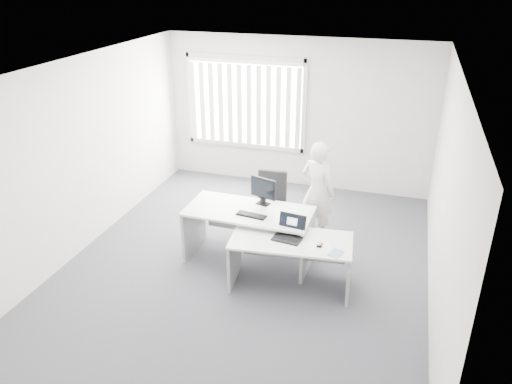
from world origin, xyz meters
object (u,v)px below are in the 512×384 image
(person, at_px, (318,191))
(laptop, at_px, (288,229))
(office_chair, at_px, (270,218))
(monitor, at_px, (263,191))
(desk_near, at_px, (291,253))
(desk_far, at_px, (249,224))

(person, xyz_separation_m, laptop, (-0.12, -1.42, 0.06))
(person, bearing_deg, office_chair, 40.31)
(monitor, bearing_deg, desk_near, -33.21)
(office_chair, xyz_separation_m, laptop, (0.57, -1.21, 0.52))
(desk_far, relative_size, office_chair, 1.68)
(desk_far, bearing_deg, laptop, -33.47)
(office_chair, height_order, monitor, monitor)
(desk_far, distance_m, person, 1.26)
(desk_far, xyz_separation_m, person, (0.80, 0.96, 0.21))
(person, bearing_deg, desk_far, 73.19)
(office_chair, relative_size, person, 0.67)
(person, relative_size, laptop, 4.33)
(office_chair, distance_m, monitor, 0.84)
(desk_near, distance_m, laptop, 0.34)
(laptop, bearing_deg, monitor, 134.66)
(desk_far, bearing_deg, person, 51.07)
(office_chair, bearing_deg, monitor, -89.95)
(desk_near, relative_size, office_chair, 1.54)
(laptop, height_order, monitor, monitor)
(desk_near, height_order, laptop, laptop)
(monitor, bearing_deg, desk_far, -102.63)
(person, distance_m, laptop, 1.43)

